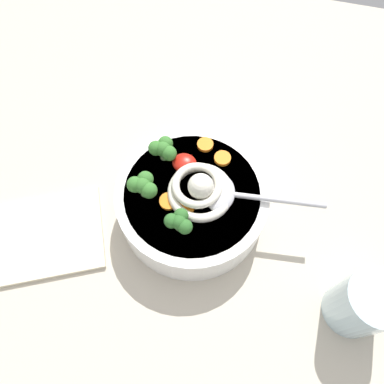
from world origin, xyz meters
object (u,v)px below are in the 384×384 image
(soup_bowl, at_px, (192,202))
(noodle_pile, at_px, (200,189))
(drinking_glass, at_px, (363,304))
(soup_spoon, at_px, (229,194))
(folded_napkin, at_px, (49,235))

(soup_bowl, distance_m, noodle_pile, 0.05)
(soup_bowl, height_order, drinking_glass, drinking_glass)
(soup_spoon, bearing_deg, noodle_pile, -179.91)
(soup_bowl, distance_m, folded_napkin, 0.23)
(drinking_glass, bearing_deg, soup_spoon, -26.11)
(drinking_glass, height_order, folded_napkin, drinking_glass)
(soup_bowl, height_order, noodle_pile, noodle_pile)
(soup_bowl, bearing_deg, soup_spoon, -173.15)
(drinking_glass, bearing_deg, noodle_pile, -21.02)
(noodle_pile, xyz_separation_m, soup_spoon, (-0.04, -0.01, -0.01))
(folded_napkin, bearing_deg, soup_bowl, -154.74)
(soup_spoon, height_order, folded_napkin, soup_spoon)
(noodle_pile, height_order, drinking_glass, noodle_pile)
(noodle_pile, relative_size, soup_spoon, 0.60)
(soup_bowl, bearing_deg, folded_napkin, 25.26)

